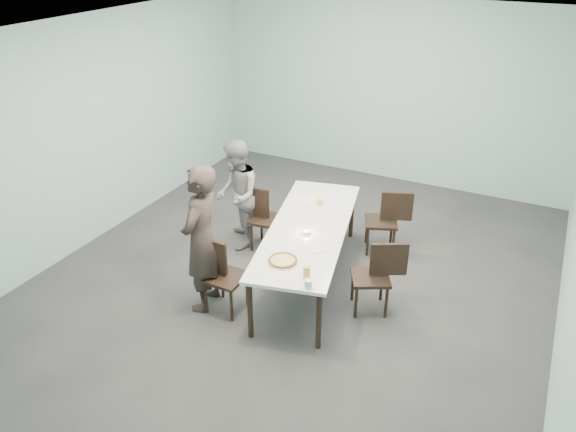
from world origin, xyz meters
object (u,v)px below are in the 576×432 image
at_px(diner_near, 201,239).
at_px(tealight, 306,233).
at_px(beer_glass, 307,273).
at_px(amber_tumbler, 320,202).
at_px(table, 308,231).
at_px(side_plate, 316,249).
at_px(chair_far_left, 262,214).
at_px(chair_far_right, 387,217).
at_px(water_tumbler, 308,284).
at_px(chair_near_right, 378,272).
at_px(pizza, 283,261).
at_px(diner_far, 237,195).
at_px(chair_near_left, 219,270).

distance_m(diner_near, tealight, 1.23).
xyz_separation_m(beer_glass, amber_tumbler, (-0.56, 1.62, -0.03)).
distance_m(table, tealight, 0.19).
relative_size(table, side_plate, 15.19).
height_order(chair_far_left, amber_tumbler, chair_far_left).
distance_m(chair_far_left, chair_far_right, 1.68).
xyz_separation_m(chair_far_right, side_plate, (-0.35, -1.56, 0.25)).
bearing_deg(beer_glass, chair_far_right, 84.52).
bearing_deg(diner_near, table, 130.15).
relative_size(water_tumbler, tealight, 1.61).
distance_m(chair_near_right, water_tumbler, 1.08).
bearing_deg(beer_glass, chair_near_right, 57.73).
bearing_deg(table, chair_far_right, 60.33).
height_order(water_tumbler, tealight, water_tumbler).
distance_m(chair_far_right, pizza, 2.06).
bearing_deg(chair_near_right, beer_glass, 30.75).
distance_m(water_tumbler, tealight, 1.08).
xyz_separation_m(side_plate, tealight, (-0.24, 0.26, 0.02)).
bearing_deg(water_tumbler, side_plate, 107.76).
distance_m(diner_near, pizza, 0.95).
xyz_separation_m(diner_far, pizza, (1.31, -1.21, 0.02)).
relative_size(chair_near_left, chair_far_right, 1.00).
relative_size(side_plate, amber_tumbler, 2.25).
xyz_separation_m(chair_near_right, beer_glass, (-0.51, -0.81, 0.32)).
distance_m(table, beer_glass, 1.11).
height_order(chair_far_right, water_tumbler, chair_far_right).
bearing_deg(diner_near, pizza, 90.52).
bearing_deg(pizza, amber_tumbler, 97.80).
relative_size(chair_far_left, pizza, 2.56).
xyz_separation_m(diner_far, amber_tumbler, (1.11, 0.23, 0.04)).
xyz_separation_m(table, tealight, (0.05, -0.17, 0.08)).
distance_m(chair_near_left, tealight, 1.10).
relative_size(chair_near_left, tealight, 15.54).
distance_m(chair_near_left, beer_glass, 1.15).
bearing_deg(water_tumbler, chair_near_left, 171.08).
bearing_deg(chair_far_right, chair_near_left, 36.53).
bearing_deg(amber_tumbler, table, -78.87).
bearing_deg(chair_near_left, table, 55.82).
relative_size(chair_far_right, water_tumbler, 9.67).
distance_m(table, chair_far_left, 1.04).
distance_m(diner_far, side_plate, 1.72).
bearing_deg(diner_far, pizza, 15.87).
distance_m(diner_near, beer_glass, 1.29).
bearing_deg(diner_near, diner_far, -173.82).
distance_m(table, diner_far, 1.29).
bearing_deg(table, chair_near_left, -124.75).
xyz_separation_m(chair_far_left, diner_far, (-0.33, -0.09, 0.25)).
relative_size(water_tumbler, amber_tumbler, 1.12).
bearing_deg(diner_near, water_tumbler, 74.56).
relative_size(table, chair_near_left, 3.14).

